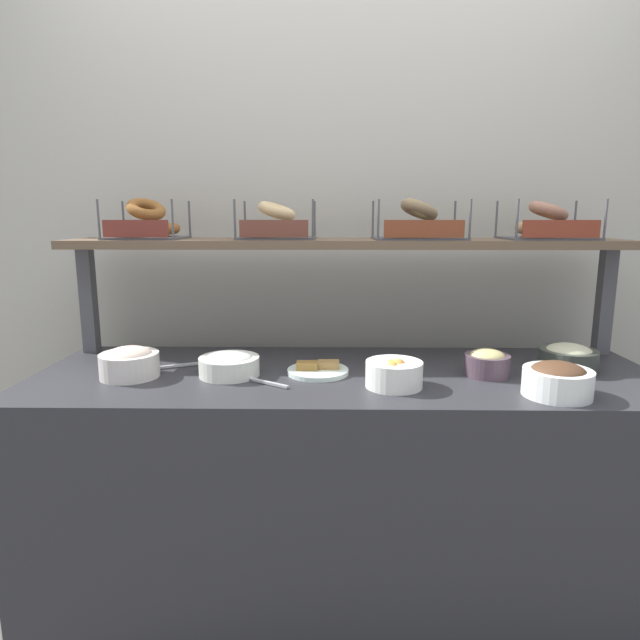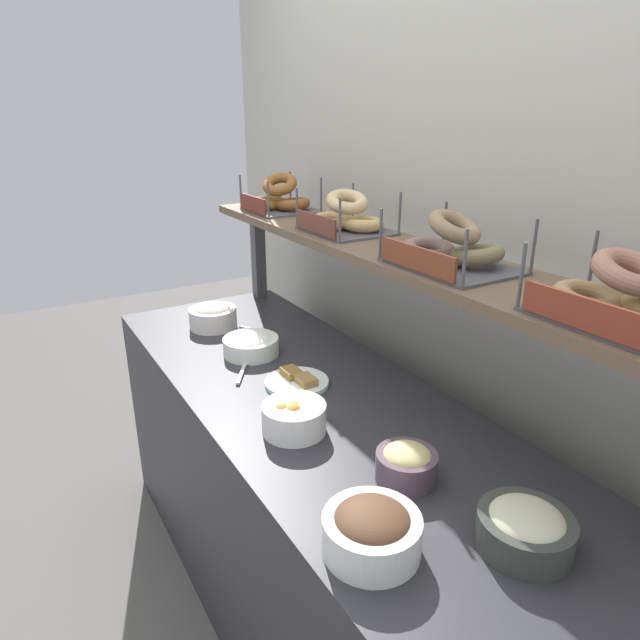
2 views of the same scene
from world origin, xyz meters
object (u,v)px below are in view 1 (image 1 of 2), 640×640
object	(u,v)px
bowl_cream_cheese	(229,364)
serving_plate_white	(318,370)
bowl_chocolate_spread	(558,379)
serving_spoon_near_plate	(194,364)
serving_spoon_by_edge	(257,380)
bowl_fruit_salad	(394,373)
bagel_basket_plain	(276,226)
bagel_basket_poppy	(418,226)
bagel_basket_everything	(547,226)
bowl_hummus	(487,362)
bowl_tuna_salad	(568,357)
bowl_potato_salad	(129,362)
bagel_basket_cinnamon_raisin	(146,226)

from	to	relation	value
bowl_cream_cheese	serving_plate_white	xyz separation A→B (m)	(0.29, 0.03, -0.03)
bowl_chocolate_spread	serving_spoon_near_plate	world-z (taller)	bowl_chocolate_spread
serving_spoon_by_edge	bowl_fruit_salad	bearing A→B (deg)	-5.16
serving_spoon_by_edge	bagel_basket_plain	world-z (taller)	bagel_basket_plain
bagel_basket_plain	bagel_basket_poppy	size ratio (longest dim) A/B	0.88
bagel_basket_plain	bagel_basket_everything	world-z (taller)	same
bowl_chocolate_spread	bowl_hummus	world-z (taller)	bowl_chocolate_spread
bagel_basket_everything	bagel_basket_plain	bearing A→B (deg)	178.99
bowl_fruit_salad	serving_plate_white	bearing A→B (deg)	149.42
serving_spoon_by_edge	bowl_hummus	bearing A→B (deg)	6.80
bowl_tuna_salad	bagel_basket_plain	distance (m)	1.11
bowl_tuna_salad	serving_spoon_by_edge	bearing A→B (deg)	-171.75
bowl_potato_salad	bagel_basket_everything	distance (m)	1.52
bowl_cream_cheese	serving_spoon_by_edge	world-z (taller)	bowl_cream_cheese
bowl_fruit_salad	bowl_potato_salad	distance (m)	0.85
bowl_cream_cheese	serving_spoon_by_edge	size ratio (longest dim) A/B	1.23
bowl_cream_cheese	serving_plate_white	bearing A→B (deg)	5.41
bowl_chocolate_spread	bowl_fruit_salad	bearing A→B (deg)	170.52
bowl_fruit_salad	bowl_tuna_salad	xyz separation A→B (m)	(0.61, 0.19, 0.00)
bowl_fruit_salad	serving_plate_white	size ratio (longest dim) A/B	0.85
bagel_basket_everything	serving_plate_white	bearing A→B (deg)	-162.32
bowl_chocolate_spread	bagel_basket_poppy	world-z (taller)	bagel_basket_poppy
bagel_basket_plain	bagel_basket_poppy	bearing A→B (deg)	-1.71
bagel_basket_poppy	bowl_potato_salad	bearing A→B (deg)	-162.11
bowl_chocolate_spread	bowl_potato_salad	distance (m)	1.31
bagel_basket_poppy	bagel_basket_everything	xyz separation A→B (m)	(0.46, -0.00, -0.00)
bowl_cream_cheese	bagel_basket_plain	xyz separation A→B (m)	(0.13, 0.31, 0.44)
serving_spoon_by_edge	bagel_basket_plain	bearing A→B (deg)	85.26
bowl_cream_cheese	serving_spoon_near_plate	xyz separation A→B (m)	(-0.15, 0.12, -0.03)
serving_spoon_near_plate	bagel_basket_cinnamon_raisin	size ratio (longest dim) A/B	0.61
serving_plate_white	bagel_basket_everything	bearing A→B (deg)	17.68
bowl_fruit_salad	bagel_basket_poppy	world-z (taller)	bagel_basket_poppy
bowl_potato_salad	bagel_basket_plain	bearing A→B (deg)	35.97
serving_spoon_by_edge	bowl_cream_cheese	bearing A→B (deg)	143.99
serving_spoon_by_edge	bagel_basket_poppy	distance (m)	0.81
serving_spoon_near_plate	bagel_basket_everything	world-z (taller)	bagel_basket_everything
bowl_cream_cheese	serving_spoon_near_plate	size ratio (longest dim) A/B	1.15
bowl_tuna_salad	serving_plate_white	xyz separation A→B (m)	(-0.84, -0.05, -0.03)
bagel_basket_cinnamon_raisin	bagel_basket_plain	size ratio (longest dim) A/B	0.99
bagel_basket_plain	serving_plate_white	bearing A→B (deg)	-60.64
bowl_fruit_salad	bowl_hummus	bearing A→B (deg)	21.67
bowl_cream_cheese	bagel_basket_plain	bearing A→B (deg)	66.74
bowl_tuna_salad	bagel_basket_poppy	size ratio (longest dim) A/B	0.58
bowl_tuna_salad	serving_spoon_by_edge	distance (m)	1.04
bowl_potato_salad	bagel_basket_poppy	xyz separation A→B (m)	(0.97, 0.31, 0.43)
bowl_hummus	bowl_potato_salad	bearing A→B (deg)	-178.21
serving_plate_white	bowl_tuna_salad	bearing A→B (deg)	3.35
bowl_hummus	bagel_basket_poppy	world-z (taller)	bagel_basket_poppy
bowl_chocolate_spread	bowl_cream_cheese	bearing A→B (deg)	169.18
bowl_cream_cheese	serving_spoon_by_edge	xyz separation A→B (m)	(0.10, -0.07, -0.03)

